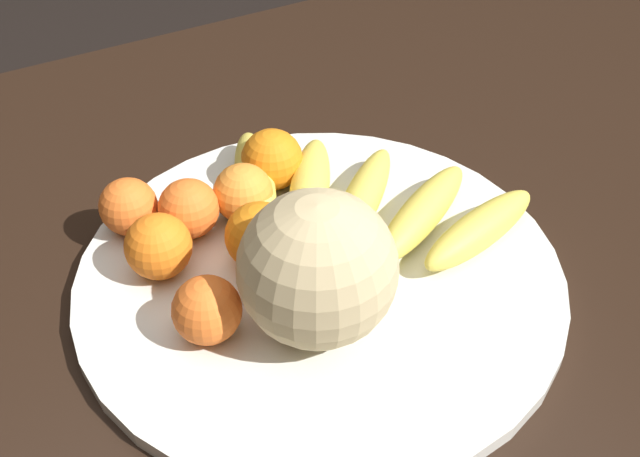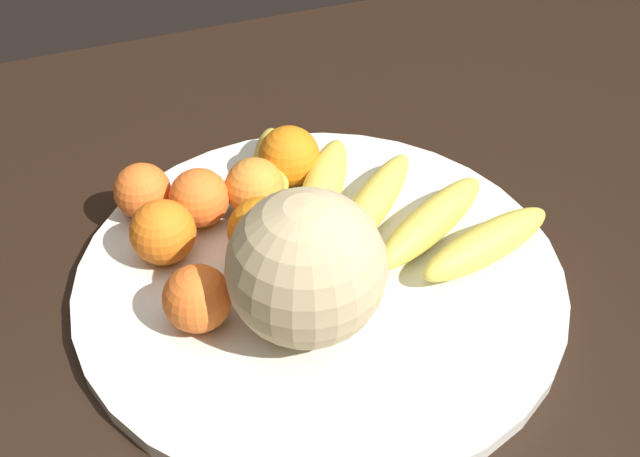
% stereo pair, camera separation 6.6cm
% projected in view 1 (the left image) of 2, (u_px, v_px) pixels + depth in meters
% --- Properties ---
extents(kitchen_table, '(1.35, 1.14, 0.76)m').
position_uv_depth(kitchen_table, '(390.00, 328.00, 0.78)').
color(kitchen_table, black).
rests_on(kitchen_table, ground_plane).
extents(fruit_bowl, '(0.45, 0.45, 0.02)m').
position_uv_depth(fruit_bowl, '(320.00, 274.00, 0.70)').
color(fruit_bowl, silver).
rests_on(fruit_bowl, kitchen_table).
extents(melon, '(0.13, 0.13, 0.13)m').
position_uv_depth(melon, '(317.00, 269.00, 0.60)').
color(melon, tan).
rests_on(melon, fruit_bowl).
extents(banana_bunch, '(0.28, 0.29, 0.04)m').
position_uv_depth(banana_bunch, '(358.00, 201.00, 0.74)').
color(banana_bunch, brown).
rests_on(banana_bunch, fruit_bowl).
extents(orange_front_left, '(0.06, 0.06, 0.06)m').
position_uv_depth(orange_front_left, '(189.00, 209.00, 0.71)').
color(orange_front_left, orange).
rests_on(orange_front_left, fruit_bowl).
extents(orange_front_right, '(0.06, 0.06, 0.06)m').
position_uv_depth(orange_front_right, '(243.00, 193.00, 0.73)').
color(orange_front_right, orange).
rests_on(orange_front_right, fruit_bowl).
extents(orange_mid_center, '(0.06, 0.06, 0.06)m').
position_uv_depth(orange_mid_center, '(158.00, 246.00, 0.67)').
color(orange_mid_center, orange).
rests_on(orange_mid_center, fruit_bowl).
extents(orange_back_left, '(0.06, 0.06, 0.06)m').
position_uv_depth(orange_back_left, '(207.00, 310.00, 0.62)').
color(orange_back_left, orange).
rests_on(orange_back_left, fruit_bowl).
extents(orange_back_right, '(0.06, 0.06, 0.06)m').
position_uv_depth(orange_back_right, '(272.00, 160.00, 0.77)').
color(orange_back_right, orange).
rests_on(orange_back_right, fruit_bowl).
extents(orange_top_small, '(0.06, 0.06, 0.06)m').
position_uv_depth(orange_top_small, '(260.00, 236.00, 0.68)').
color(orange_top_small, orange).
rests_on(orange_top_small, fruit_bowl).
extents(orange_side_extra, '(0.06, 0.06, 0.06)m').
position_uv_depth(orange_side_extra, '(129.00, 207.00, 0.72)').
color(orange_side_extra, orange).
rests_on(orange_side_extra, fruit_bowl).
extents(produce_tag, '(0.08, 0.04, 0.00)m').
position_uv_depth(produce_tag, '(283.00, 243.00, 0.72)').
color(produce_tag, white).
rests_on(produce_tag, fruit_bowl).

